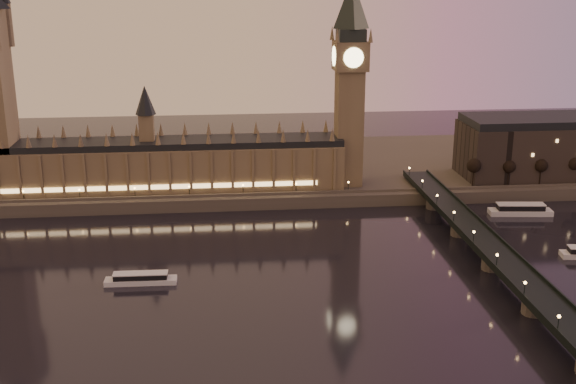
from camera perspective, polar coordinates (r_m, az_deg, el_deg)
The scene contains 11 objects.
ground at distance 254.66m, azimuth -2.56°, elevation -8.60°, with size 700.00×700.00×0.00m, color black.
far_embankment at distance 410.85m, azimuth 0.31°, elevation 1.87°, with size 560.00×130.00×6.00m, color #423D35.
palace_of_westminster at distance 362.57m, azimuth -10.04°, elevation 2.62°, with size 180.00×26.62×52.00m.
big_ben at distance 359.58m, azimuth 4.93°, elevation 9.55°, with size 17.68×17.68×104.00m.
westminster_bridge at distance 272.37m, azimuth 17.17°, elevation -6.35°, with size 13.20×260.00×15.30m.
bare_tree_0 at distance 374.23m, azimuth 14.65°, elevation 1.81°, with size 6.38×6.38×12.96m.
bare_tree_1 at distance 380.44m, azimuth 17.06°, elevation 1.86°, with size 6.38×6.38×12.96m.
bare_tree_2 at distance 387.29m, azimuth 19.39°, elevation 1.90°, with size 6.38×6.38×12.96m.
bare_tree_3 at distance 394.77m, azimuth 21.64°, elevation 1.93°, with size 6.38×6.38×12.96m.
cruise_boat_a at distance 272.71m, azimuth -11.56°, elevation -6.73°, with size 26.33×6.25×4.19m.
cruise_boat_b at distance 358.42m, azimuth 17.89°, elevation -1.34°, with size 29.98×10.28×5.43m.
Camera 1 is at (-11.56, -229.62, 109.53)m, focal length 45.00 mm.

